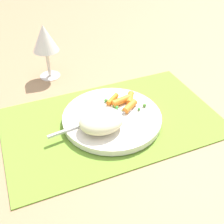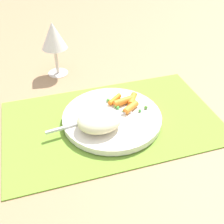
{
  "view_description": "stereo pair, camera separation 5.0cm",
  "coord_description": "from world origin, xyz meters",
  "px_view_note": "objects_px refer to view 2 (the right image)",
  "views": [
    {
      "loc": [
        -0.2,
        -0.48,
        0.44
      ],
      "look_at": [
        0.0,
        0.0,
        0.03
      ],
      "focal_mm": 45.2,
      "sensor_mm": 36.0,
      "label": 1
    },
    {
      "loc": [
        -0.15,
        -0.5,
        0.44
      ],
      "look_at": [
        0.0,
        0.0,
        0.03
      ],
      "focal_mm": 45.2,
      "sensor_mm": 36.0,
      "label": 2
    }
  ],
  "objects_px": {
    "wine_glass": "(53,37)",
    "fork": "(99,118)",
    "rice_mound": "(99,120)",
    "carrot_portion": "(126,102)",
    "plate": "(112,118)"
  },
  "relations": [
    {
      "from": "wine_glass",
      "to": "fork",
      "type": "bearing_deg",
      "value": -78.49
    },
    {
      "from": "carrot_portion",
      "to": "wine_glass",
      "type": "bearing_deg",
      "value": 119.48
    },
    {
      "from": "carrot_portion",
      "to": "plate",
      "type": "bearing_deg",
      "value": -146.13
    },
    {
      "from": "rice_mound",
      "to": "fork",
      "type": "bearing_deg",
      "value": 79.73
    },
    {
      "from": "plate",
      "to": "wine_glass",
      "type": "bearing_deg",
      "value": 108.41
    },
    {
      "from": "rice_mound",
      "to": "plate",
      "type": "bearing_deg",
      "value": 40.14
    },
    {
      "from": "rice_mound",
      "to": "wine_glass",
      "type": "bearing_deg",
      "value": 99.47
    },
    {
      "from": "plate",
      "to": "carrot_portion",
      "type": "height_order",
      "value": "carrot_portion"
    },
    {
      "from": "fork",
      "to": "rice_mound",
      "type": "bearing_deg",
      "value": -100.27
    },
    {
      "from": "fork",
      "to": "wine_glass",
      "type": "bearing_deg",
      "value": 101.51
    },
    {
      "from": "rice_mound",
      "to": "carrot_portion",
      "type": "bearing_deg",
      "value": 36.91
    },
    {
      "from": "carrot_portion",
      "to": "fork",
      "type": "distance_m",
      "value": 0.09
    },
    {
      "from": "plate",
      "to": "fork",
      "type": "relative_size",
      "value": 1.13
    },
    {
      "from": "rice_mound",
      "to": "fork",
      "type": "distance_m",
      "value": 0.03
    },
    {
      "from": "plate",
      "to": "fork",
      "type": "distance_m",
      "value": 0.04
    }
  ]
}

